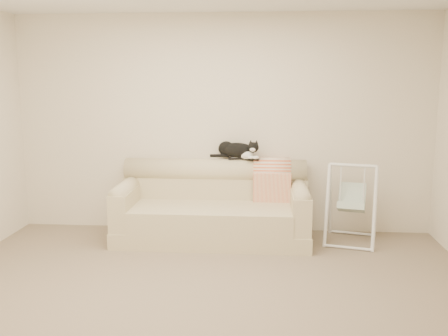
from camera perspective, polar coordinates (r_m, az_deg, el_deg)
name	(u,v)px	position (r m, az deg, el deg)	size (l,w,h in m)	color
ground_plane	(204,297)	(4.40, -2.36, -14.54)	(5.00, 5.00, 0.00)	#7B6A56
room_shell	(202,118)	(4.01, -2.52, 5.69)	(5.04, 4.04, 2.60)	beige
sofa	(213,209)	(5.81, -1.26, -4.69)	(2.20, 0.93, 0.90)	#C9B58B
remote_a	(236,158)	(5.91, 1.34, 1.11)	(0.19, 0.10, 0.03)	black
remote_b	(252,159)	(5.86, 3.24, 1.00)	(0.18, 0.10, 0.02)	black
tuxedo_cat	(237,150)	(5.91, 1.53, 2.08)	(0.59, 0.33, 0.23)	black
throw_blanket	(272,174)	(5.92, 5.50, -0.74)	(0.44, 0.38, 0.58)	#E66437
baby_swing	(352,203)	(5.83, 14.37, -3.90)	(0.68, 0.70, 0.91)	white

